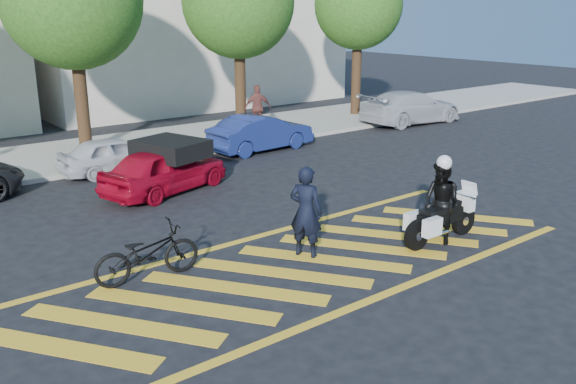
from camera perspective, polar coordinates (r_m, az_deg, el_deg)
ground at (r=12.39m, az=1.60°, el=-6.87°), size 90.00×90.00×0.00m
sidewalk at (r=22.49m, az=-18.30°, el=3.42°), size 60.00×5.00×0.15m
crosswalk at (r=12.36m, az=1.46°, el=-6.89°), size 12.33×4.00×0.01m
tree_center at (r=22.05m, az=-19.28°, el=16.29°), size 4.60×4.60×7.56m
tree_right at (r=24.99m, az=-4.49°, el=16.99°), size 4.40×4.40×7.41m
tree_far_right at (r=29.10m, az=6.70°, el=16.71°), size 4.00×4.00×7.10m
officer_bike at (r=12.51m, az=1.68°, el=-1.86°), size 0.74×0.84×1.93m
bicycle at (r=11.86m, az=-13.05°, el=-5.60°), size 2.11×0.90×1.08m
police_motorcycle at (r=13.78m, az=14.07°, el=-2.47°), size 2.24×0.71×0.99m
officer_moto at (r=13.66m, az=14.15°, el=-1.00°), size 0.70×0.90×1.83m
red_convertible at (r=17.34m, az=-11.45°, el=2.10°), size 4.16×2.61×1.32m
parked_mid_right at (r=19.78m, az=-15.88°, el=3.38°), size 3.43×1.40×1.17m
parked_right at (r=22.07m, az=-2.55°, el=5.57°), size 4.06×1.61×1.31m
parked_far_right at (r=27.91m, az=11.44°, el=7.78°), size 5.11×2.37×1.45m
pedestrian_right at (r=25.08m, az=-2.84°, el=7.88°), size 1.16×0.86×1.83m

